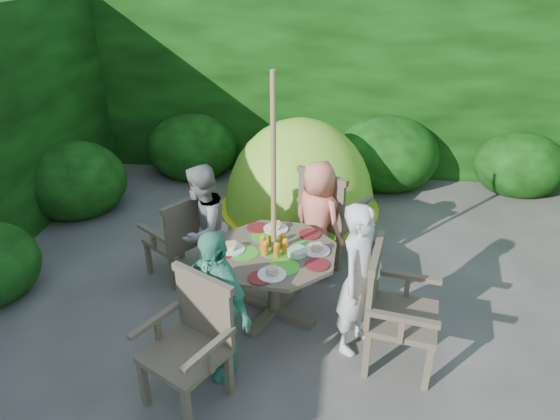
# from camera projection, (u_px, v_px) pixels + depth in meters

# --- Properties ---
(ground) EXTENTS (60.00, 60.00, 0.00)m
(ground) POSITION_uv_depth(u_px,v_px,m) (334.00, 336.00, 4.31)
(ground) COLOR #423F3B
(ground) RESTS_ON ground
(hedge_enclosure) EXTENTS (9.00, 9.00, 2.50)m
(hedge_enclosure) POSITION_uv_depth(u_px,v_px,m) (345.00, 146.00, 4.90)
(hedge_enclosure) COLOR black
(hedge_enclosure) RESTS_ON ground
(patio_table) EXTENTS (1.51, 1.51, 0.79)m
(patio_table) POSITION_uv_depth(u_px,v_px,m) (274.00, 261.00, 4.35)
(patio_table) COLOR #433B2C
(patio_table) RESTS_ON ground
(parasol_pole) EXTENTS (0.06, 0.06, 2.20)m
(parasol_pole) POSITION_uv_depth(u_px,v_px,m) (274.00, 205.00, 4.10)
(parasol_pole) COLOR olive
(parasol_pole) RESTS_ON ground
(garden_chair_right) EXTENTS (0.62, 0.67, 0.98)m
(garden_chair_right) POSITION_uv_depth(u_px,v_px,m) (392.00, 307.00, 3.83)
(garden_chair_right) COLOR #433B2C
(garden_chair_right) RESTS_ON ground
(garden_chair_left) EXTENTS (0.67, 0.69, 0.87)m
(garden_chair_left) POSITION_uv_depth(u_px,v_px,m) (179.00, 236.00, 4.90)
(garden_chair_left) COLOR #433B2C
(garden_chair_left) RESTS_ON ground
(garden_chair_back) EXTENTS (0.79, 0.77, 1.00)m
(garden_chair_back) POSITION_uv_depth(u_px,v_px,m) (330.00, 213.00, 5.19)
(garden_chair_back) COLOR #433B2C
(garden_chair_back) RESTS_ON ground
(garden_chair_front) EXTENTS (0.73, 0.70, 0.94)m
(garden_chair_front) POSITION_uv_depth(u_px,v_px,m) (192.00, 340.00, 3.55)
(garden_chair_front) COLOR #433B2C
(garden_chair_front) RESTS_ON ground
(child_right) EXTENTS (0.50, 0.57, 1.32)m
(child_right) POSITION_uv_depth(u_px,v_px,m) (359.00, 280.00, 3.93)
(child_right) COLOR silver
(child_right) RESTS_ON ground
(child_left) EXTENTS (0.59, 0.70, 1.27)m
(child_left) POSITION_uv_depth(u_px,v_px,m) (202.00, 229.00, 4.69)
(child_left) COLOR gray
(child_left) RESTS_ON ground
(child_back) EXTENTS (0.70, 0.67, 1.20)m
(child_back) POSITION_uv_depth(u_px,v_px,m) (318.00, 219.00, 4.93)
(child_back) COLOR #E87D5F
(child_back) RESTS_ON ground
(child_front) EXTENTS (0.76, 0.69, 1.25)m
(child_front) POSITION_uv_depth(u_px,v_px,m) (216.00, 304.00, 3.72)
(child_front) COLOR #49AA85
(child_front) RESTS_ON ground
(dome_tent) EXTENTS (2.43, 2.43, 2.33)m
(dome_tent) POSITION_uv_depth(u_px,v_px,m) (299.00, 207.00, 6.47)
(dome_tent) COLOR #7FC826
(dome_tent) RESTS_ON ground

